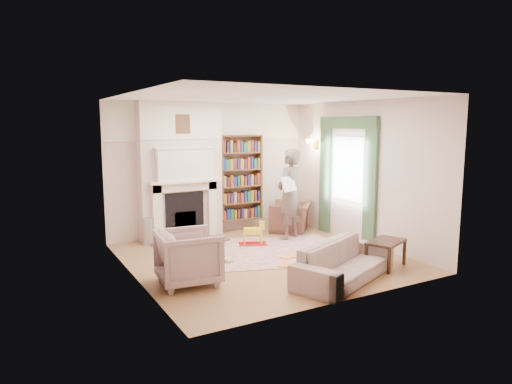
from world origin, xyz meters
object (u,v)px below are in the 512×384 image
armchair_left (189,257)px  paraffin_heater (148,231)px  armchair_reading (291,217)px  sofa (345,262)px  bookcase (240,178)px  rocking_horse (253,234)px  coffee_table (386,254)px  man_reading (289,194)px

armchair_left → paraffin_heater: size_ratio=1.61×
armchair_reading → sofa: 3.32m
armchair_reading → armchair_left: bearing=-14.6°
bookcase → rocking_horse: bookcase is taller
sofa → coffee_table: sofa is taller
coffee_table → paraffin_heater: size_ratio=1.27×
bookcase → paraffin_heater: size_ratio=3.36×
bookcase → man_reading: size_ratio=0.99×
bookcase → rocking_horse: bearing=-107.5°
man_reading → coffee_table: man_reading is taller
man_reading → paraffin_heater: (-2.66, 0.97, -0.65)m
armchair_reading → sofa: size_ratio=0.49×
coffee_table → paraffin_heater: paraffin_heater is taller
armchair_reading → man_reading: (-0.45, -0.60, 0.62)m
man_reading → armchair_reading: bearing=-153.0°
rocking_horse → armchair_left: bearing=-119.3°
coffee_table → bookcase: bearing=81.9°
sofa → paraffin_heater: bearing=96.9°
armchair_left → coffee_table: (3.13, -0.84, -0.18)m
armchair_reading → paraffin_heater: armchair_reading is taller
armchair_reading → rocking_horse: armchair_reading is taller
man_reading → rocking_horse: man_reading is taller
man_reading → coffee_table: 2.49m
armchair_reading → rocking_horse: size_ratio=1.79×
armchair_left → rocking_horse: armchair_left is taller
armchair_reading → bookcase: bearing=-79.5°
paraffin_heater → bookcase: bearing=5.8°
sofa → bookcase: bearing=64.8°
armchair_left → sofa: 2.35m
bookcase → sofa: size_ratio=0.93×
armchair_left → man_reading: size_ratio=0.48×
armchair_reading → armchair_left: 3.86m
armchair_left → man_reading: man_reading is taller
sofa → man_reading: size_ratio=1.06×
paraffin_heater → armchair_reading: bearing=-6.7°
paraffin_heater → sofa: bearing=-60.1°
sofa → man_reading: bearing=52.5°
bookcase → sofa: bookcase is taller
armchair_left → sofa: armchair_left is taller
armchair_left → man_reading: (2.77, 1.53, 0.53)m
armchair_left → man_reading: bearing=-54.9°
bookcase → coffee_table: bearing=-76.2°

